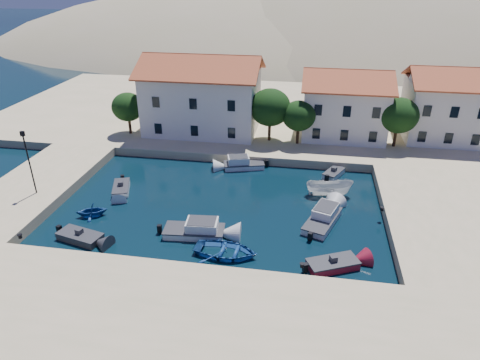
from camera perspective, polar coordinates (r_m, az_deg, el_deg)
name	(u,v)px	position (r m, az deg, el deg)	size (l,w,h in m)	color
ground	(192,273)	(32.63, -6.41, -12.28)	(400.00, 400.00, 0.00)	black
quay_south	(166,329)	(28.10, -9.87, -18.99)	(52.00, 12.00, 1.00)	tan
quay_east	(450,221)	(41.66, 26.19, -4.96)	(11.00, 20.00, 1.00)	tan
quay_west	(36,187)	(47.79, -25.59, -0.80)	(8.00, 20.00, 1.00)	tan
quay_north	(271,113)	(65.63, 4.17, 8.89)	(80.00, 36.00, 1.00)	tan
hills	(347,107)	(154.79, 14.14, 9.37)	(254.00, 176.00, 99.00)	tan
building_left	(202,93)	(55.95, -5.05, 11.52)	(14.70, 9.45, 9.70)	white
building_mid	(345,103)	(55.57, 13.83, 9.99)	(10.50, 8.40, 8.30)	white
building_right	(445,103)	(58.61, 25.70, 9.25)	(9.45, 8.40, 8.80)	white
trees	(283,111)	(52.21, 5.70, 9.14)	(37.30, 5.30, 6.45)	#382314
lamppost	(28,157)	(43.84, -26.43, 2.80)	(0.35, 0.25, 6.22)	black
bollards	(238,235)	(34.45, -0.26, -7.36)	(29.36, 9.56, 0.30)	black
motorboat_grey_sw	(80,237)	(38.17, -20.53, -7.10)	(4.09, 2.54, 1.25)	#323337
cabin_cruiser_south	(194,230)	(36.51, -6.14, -6.64)	(5.24, 2.59, 1.60)	silver
rowboat_south	(226,255)	(34.29, -1.90, -9.92)	(3.61, 5.06, 1.05)	navy
motorboat_red_se	(333,264)	(33.55, 12.26, -10.93)	(4.21, 3.18, 1.25)	maroon
cabin_cruiser_east	(322,219)	(38.45, 10.94, -5.14)	(3.68, 5.55, 1.60)	silver
boat_east	(329,195)	(43.45, 11.73, -2.00)	(1.73, 4.59, 1.77)	silver
motorboat_white_ne	(334,174)	(47.39, 12.38, 0.85)	(2.57, 3.28, 1.25)	silver
rowboat_west	(93,216)	(41.40, -19.05, -4.53)	(2.36, 2.74, 1.44)	navy
motorboat_white_west	(121,188)	(44.87, -15.56, -1.06)	(2.57, 3.76, 1.25)	silver
cabin_cruiser_north	(244,164)	(48.14, 0.53, 2.16)	(4.83, 3.06, 1.60)	silver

